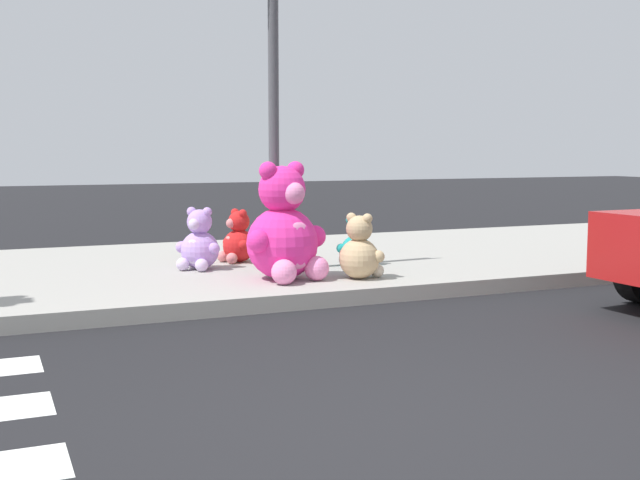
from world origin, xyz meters
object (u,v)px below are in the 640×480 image
plush_yellow (291,245)px  plush_lavender (199,245)px  plush_teal (356,246)px  sign_pole (274,109)px  plush_pink_large (284,233)px  plush_red (238,241)px  plush_tan (360,252)px

plush_yellow → plush_lavender: bearing=-169.1°
plush_yellow → plush_teal: (0.53, -0.63, 0.03)m
sign_pole → plush_teal: bearing=-0.9°
plush_pink_large → plush_lavender: 1.17m
sign_pole → plush_yellow: bearing=55.7°
plush_pink_large → plush_red: 1.37m
plush_teal → plush_yellow: bearing=130.0°
plush_yellow → plush_tan: (0.18, -1.44, 0.07)m
plush_pink_large → plush_teal: plush_pink_large is taller
plush_lavender → plush_tan: (1.32, -1.22, -0.01)m
plush_lavender → plush_pink_large: bearing=-58.1°
plush_red → plush_yellow: bearing=-14.4°
plush_pink_large → plush_yellow: size_ratio=2.46×
plush_pink_large → plush_lavender: plush_pink_large is taller
plush_yellow → plush_lavender: (-1.13, -0.22, 0.08)m
sign_pole → plush_tan: size_ratio=4.90×
sign_pole → plush_red: size_ratio=5.28×
sign_pole → plush_red: 1.65m
plush_teal → plush_red: plush_red is taller
plush_pink_large → plush_teal: bearing=28.3°
plush_teal → plush_tan: (-0.34, -0.81, 0.04)m
sign_pole → plush_red: bearing=102.5°
plush_teal → plush_tan: plush_tan is taller
plush_red → plush_lavender: 0.66m
plush_red → plush_lavender: plush_lavender is taller
sign_pole → plush_pink_large: 1.37m
plush_yellow → plush_lavender: size_ratio=0.71×
plush_teal → plush_red: 1.36m
plush_yellow → plush_pink_large: bearing=-113.7°
plush_tan → plush_red: bearing=115.8°
plush_red → plush_tan: size_ratio=0.93×
plush_pink_large → plush_teal: (1.05, 0.57, -0.24)m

